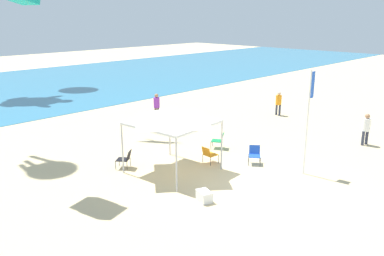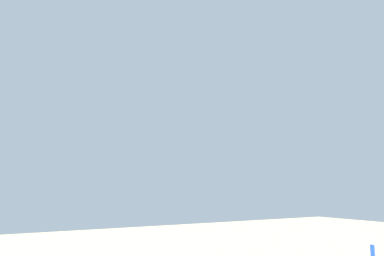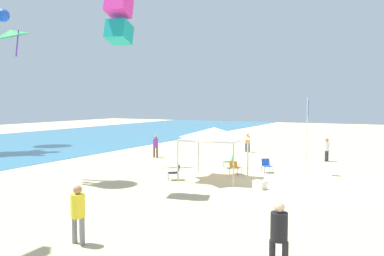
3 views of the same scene
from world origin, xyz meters
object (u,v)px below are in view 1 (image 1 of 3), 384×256
object	(u,v)px
person_beachcomber	(279,102)
folding_chair_right_of_tent	(255,153)
canopy_tent	(172,116)
folding_chair_facing_ocean	(209,154)
cooler_box	(204,196)
person_far_stroller	(157,104)
person_watching_sky	(366,127)
folding_chair_near_cooler	(219,139)
banner_flag	(309,113)
folding_chair_left_of_tent	(125,158)

from	to	relation	value
person_beachcomber	folding_chair_right_of_tent	bearing A→B (deg)	-53.64
canopy_tent	folding_chair_facing_ocean	distance (m)	2.75
cooler_box	person_far_stroller	bearing A→B (deg)	57.12
cooler_box	person_watching_sky	xyz separation A→B (m)	(10.72, -1.62, 0.79)
folding_chair_near_cooler	person_beachcomber	distance (m)	8.27
folding_chair_right_of_tent	cooler_box	bearing A→B (deg)	-114.56
cooler_box	person_beachcomber	xyz separation A→B (m)	(13.05, 5.14, 0.75)
banner_flag	folding_chair_right_of_tent	bearing A→B (deg)	102.51
folding_chair_facing_ocean	folding_chair_near_cooler	bearing A→B (deg)	-57.39
folding_chair_right_of_tent	cooler_box	size ratio (longest dim) A/B	1.14
folding_chair_left_of_tent	cooler_box	size ratio (longest dim) A/B	1.14
folding_chair_left_of_tent	person_beachcomber	distance (m)	13.09
folding_chair_right_of_tent	folding_chair_near_cooler	size ratio (longest dim) A/B	1.00
folding_chair_facing_ocean	person_beachcomber	world-z (taller)	person_beachcomber
canopy_tent	person_far_stroller	size ratio (longest dim) A/B	2.01
person_watching_sky	cooler_box	bearing A→B (deg)	-171.63
canopy_tent	folding_chair_left_of_tent	world-z (taller)	canopy_tent
folding_chair_right_of_tent	person_watching_sky	size ratio (longest dim) A/B	0.49
folding_chair_near_cooler	folding_chair_facing_ocean	size ratio (longest dim) A/B	1.00
folding_chair_near_cooler	cooler_box	world-z (taller)	folding_chair_near_cooler
person_watching_sky	folding_chair_right_of_tent	bearing A→B (deg)	174.57
canopy_tent	folding_chair_near_cooler	world-z (taller)	canopy_tent
canopy_tent	person_beachcomber	xyz separation A→B (m)	(11.84, 2.17, -1.55)
folding_chair_right_of_tent	cooler_box	world-z (taller)	folding_chair_right_of_tent
canopy_tent	banner_flag	xyz separation A→B (m)	(3.76, -4.25, 0.18)
folding_chair_near_cooler	banner_flag	distance (m)	5.29
folding_chair_facing_ocean	person_beachcomber	distance (m)	10.42
folding_chair_near_cooler	folding_chair_facing_ocean	distance (m)	2.23
banner_flag	person_beachcomber	distance (m)	10.47
folding_chair_right_of_tent	person_beachcomber	size ratio (longest dim) A/B	0.50
folding_chair_right_of_tent	person_far_stroller	world-z (taller)	person_far_stroller
folding_chair_near_cooler	person_far_stroller	world-z (taller)	person_far_stroller
person_far_stroller	person_beachcomber	size ratio (longest dim) A/B	1.04
canopy_tent	person_beachcomber	bearing A→B (deg)	10.40
banner_flag	person_far_stroller	xyz separation A→B (m)	(1.69, 11.59, -1.69)
canopy_tent	folding_chair_left_of_tent	distance (m)	2.96
folding_chair_near_cooler	canopy_tent	bearing A→B (deg)	-23.78
folding_chair_right_of_tent	person_beachcomber	xyz separation A→B (m)	(8.58, 4.18, 0.48)
folding_chair_left_of_tent	person_watching_sky	size ratio (longest dim) A/B	0.49
cooler_box	person_beachcomber	world-z (taller)	person_beachcomber
folding_chair_near_cooler	banner_flag	xyz separation A→B (m)	(0.01, -4.80, 2.21)
folding_chair_near_cooler	banner_flag	world-z (taller)	banner_flag
folding_chair_left_of_tent	person_beachcomber	world-z (taller)	person_beachcomber
folding_chair_right_of_tent	person_beachcomber	distance (m)	9.56
cooler_box	person_far_stroller	distance (m)	12.29
folding_chair_left_of_tent	person_far_stroller	world-z (taller)	person_far_stroller
folding_chair_facing_ocean	folding_chair_right_of_tent	bearing A→B (deg)	-131.08
folding_chair_left_of_tent	person_far_stroller	size ratio (longest dim) A/B	0.48
folding_chair_left_of_tent	folding_chair_facing_ocean	bearing A→B (deg)	105.80
folding_chair_facing_ocean	person_beachcomber	xyz separation A→B (m)	(10.06, 2.69, 0.48)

